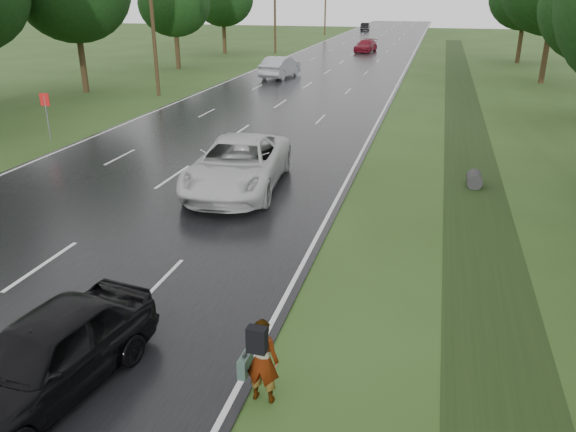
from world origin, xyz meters
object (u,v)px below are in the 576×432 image
at_px(white_pickup, 238,164).
at_px(silver_sedan, 280,67).
at_px(pedestrian, 261,359).
at_px(road_sign, 46,107).
at_px(dark_sedan, 47,355).

bearing_deg(white_pickup, silver_sedan, 97.03).
bearing_deg(white_pickup, pedestrian, -73.97).
relative_size(pedestrian, silver_sedan, 0.32).
relative_size(road_sign, dark_sedan, 0.50).
height_order(road_sign, pedestrian, road_sign).
relative_size(road_sign, white_pickup, 0.35).
bearing_deg(road_sign, silver_sedan, 77.24).
height_order(white_pickup, dark_sedan, white_pickup).
height_order(dark_sedan, silver_sedan, silver_sedan).
xyz_separation_m(road_sign, dark_sedan, (12.00, -16.34, -0.81)).
relative_size(pedestrian, white_pickup, 0.25).
xyz_separation_m(road_sign, white_pickup, (11.50, -4.63, -0.68)).
xyz_separation_m(pedestrian, dark_sedan, (-3.76, -0.82, -0.04)).
distance_m(road_sign, pedestrian, 22.13).
height_order(pedestrian, silver_sedan, silver_sedan).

